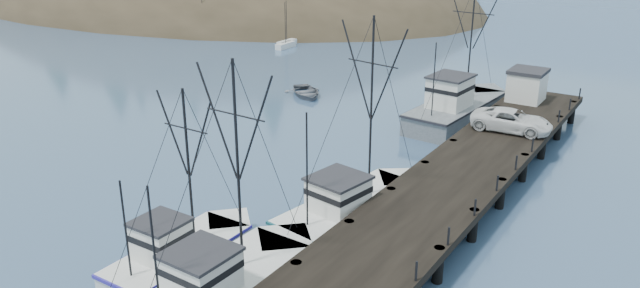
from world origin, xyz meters
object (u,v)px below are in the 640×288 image
object	(u,v)px
trawler_near	(228,282)
motorboat	(306,96)
trawler_mid	(183,252)
pier_shed	(527,85)
pier	(462,175)
trawler_far	(357,206)
pickup_truck	(512,120)
work_vessel	(458,108)

from	to	relation	value
trawler_near	motorboat	xyz separation A→B (m)	(-16.51, 31.16, -0.82)
trawler_mid	pier_shed	size ratio (longest dim) A/B	3.10
pier	motorboat	bearing A→B (deg)	146.64
trawler_far	pier	bearing A→B (deg)	54.63
pier_shed	motorboat	xyz separation A→B (m)	(-20.94, -3.52, -3.42)
pickup_truck	trawler_near	bearing A→B (deg)	163.34
trawler_mid	trawler_far	xyz separation A→B (m)	(4.95, 9.76, 0.00)
work_vessel	pickup_truck	xyz separation A→B (m)	(6.32, -5.79, 1.60)
pier_shed	pickup_truck	distance (m)	8.82
trawler_mid	pickup_truck	bearing A→B (deg)	69.16
pickup_truck	motorboat	size ratio (longest dim) A/B	1.12
trawler_near	trawler_mid	distance (m)	3.88
trawler_mid	pier_shed	xyz separation A→B (m)	(8.23, 33.86, 2.60)
trawler_mid	work_vessel	bearing A→B (deg)	83.99
trawler_near	trawler_far	world-z (taller)	trawler_far
pickup_truck	pier_shed	bearing A→B (deg)	4.72
pier	trawler_mid	world-z (taller)	trawler_mid
pier	pickup_truck	size ratio (longest dim) A/B	7.40
pier_shed	pier	bearing A→B (deg)	-86.65
pier	trawler_near	xyz separation A→B (m)	(-5.48, -16.68, -0.87)
work_vessel	pier_shed	world-z (taller)	work_vessel
pier	pickup_truck	bearing A→B (deg)	88.17
work_vessel	motorboat	size ratio (longest dim) A/B	2.74
trawler_near	work_vessel	size ratio (longest dim) A/B	0.82
work_vessel	pickup_truck	world-z (taller)	work_vessel
pier	motorboat	size ratio (longest dim) A/B	8.29
trawler_mid	motorboat	world-z (taller)	trawler_mid
pier_shed	motorboat	distance (m)	21.51
trawler_near	pier_shed	xyz separation A→B (m)	(4.43, 34.68, 2.60)
trawler_near	trawler_mid	world-z (taller)	trawler_near
work_vessel	pickup_truck	size ratio (longest dim) A/B	2.45
trawler_far	motorboat	world-z (taller)	trawler_far
work_vessel	motorboat	distance (m)	16.04
pier_shed	motorboat	bearing A→B (deg)	-170.46
pier	trawler_far	distance (m)	7.53
trawler_far	motorboat	bearing A→B (deg)	130.64
pier	trawler_mid	distance (m)	18.39
pier	pier_shed	distance (m)	18.11
pier	pickup_truck	distance (m)	9.38
trawler_near	pickup_truck	xyz separation A→B (m)	(5.78, 25.98, 2.01)
trawler_near	pickup_truck	size ratio (longest dim) A/B	2.01
trawler_near	work_vessel	xyz separation A→B (m)	(-0.54, 31.77, 0.41)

